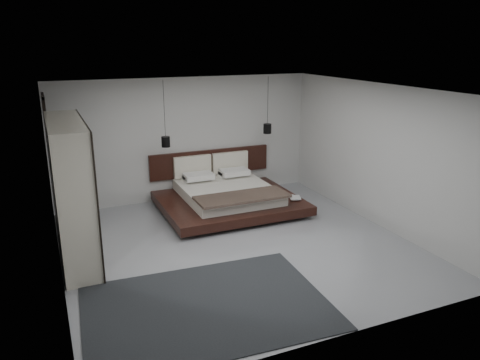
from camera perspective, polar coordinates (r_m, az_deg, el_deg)
name	(u,v)px	position (r m, az deg, el deg)	size (l,w,h in m)	color
floor	(238,246)	(8.58, -0.26, -8.00)	(6.00, 6.00, 0.00)	gray
ceiling	(238,90)	(7.83, -0.29, 10.96)	(6.00, 6.00, 0.00)	white
wall_back	(187,139)	(10.84, -6.53, 4.98)	(6.00, 6.00, 0.00)	#BABAB7
wall_front	(338,235)	(5.61, 11.91, -6.61)	(6.00, 6.00, 0.00)	#BABAB7
wall_left	(52,193)	(7.49, -21.89, -1.49)	(6.00, 6.00, 0.00)	#BABAB7
wall_right	(377,155)	(9.63, 16.40, 2.92)	(6.00, 6.00, 0.00)	#BABAB7
lattice_screen	(50,162)	(9.89, -22.11, 2.10)	(0.05, 0.90, 2.60)	black
bed	(227,196)	(10.30, -1.58, -1.90)	(2.93, 2.45, 1.10)	black
book_lower	(290,198)	(10.22, 6.11, -2.22)	(0.20, 0.27, 0.03)	#99724C
book_upper	(290,198)	(10.18, 6.10, -2.15)	(0.23, 0.31, 0.02)	#99724C
pendant_left	(166,142)	(10.06, -9.05, 4.65)	(0.18, 0.18, 1.40)	black
pendant_right	(267,128)	(10.87, 3.35, 6.29)	(0.18, 0.18, 1.29)	black
wardrobe	(72,191)	(8.25, -19.84, -1.27)	(0.57, 2.41, 2.36)	beige
rug	(207,306)	(6.79, -4.08, -15.13)	(3.36, 2.40, 0.01)	black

